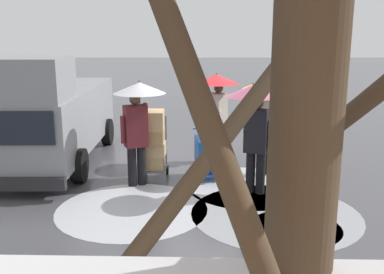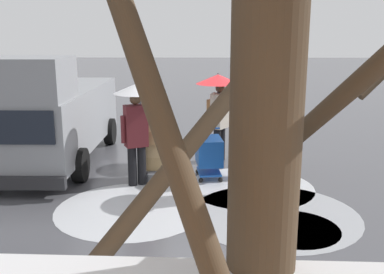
{
  "view_description": "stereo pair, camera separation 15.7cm",
  "coord_description": "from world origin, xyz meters",
  "px_view_note": "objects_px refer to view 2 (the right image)",
  "views": [
    {
      "loc": [
        0.03,
        10.04,
        3.08
      ],
      "look_at": [
        0.02,
        1.51,
        1.05
      ],
      "focal_mm": 41.57,
      "sensor_mm": 36.0,
      "label": 1
    },
    {
      "loc": [
        -0.13,
        10.04,
        3.08
      ],
      "look_at": [
        0.02,
        1.51,
        1.05
      ],
      "focal_mm": 41.57,
      "sensor_mm": 36.0,
      "label": 2
    }
  ],
  "objects_px": {
    "hand_dolly_boxes": "(155,139)",
    "pedestrian_far_side": "(269,104)",
    "shopping_cart_vendor": "(209,152)",
    "pedestrian_white_side": "(138,109)",
    "pedestrian_black_side": "(218,97)",
    "cargo_van_parked_right": "(52,115)",
    "pedestrian_pink_side": "(255,114)"
  },
  "relations": [
    {
      "from": "pedestrian_pink_side",
      "to": "pedestrian_far_side",
      "type": "distance_m",
      "value": 1.24
    },
    {
      "from": "pedestrian_white_side",
      "to": "hand_dolly_boxes",
      "type": "bearing_deg",
      "value": -124.74
    },
    {
      "from": "cargo_van_parked_right",
      "to": "shopping_cart_vendor",
      "type": "xyz_separation_m",
      "value": [
        -3.69,
        1.07,
        -0.61
      ]
    },
    {
      "from": "pedestrian_white_side",
      "to": "pedestrian_far_side",
      "type": "bearing_deg",
      "value": -165.08
    },
    {
      "from": "shopping_cart_vendor",
      "to": "pedestrian_black_side",
      "type": "height_order",
      "value": "pedestrian_black_side"
    },
    {
      "from": "cargo_van_parked_right",
      "to": "pedestrian_black_side",
      "type": "xyz_separation_m",
      "value": [
        -3.93,
        -0.21,
        0.39
      ]
    },
    {
      "from": "pedestrian_pink_side",
      "to": "shopping_cart_vendor",
      "type": "bearing_deg",
      "value": -46.68
    },
    {
      "from": "cargo_van_parked_right",
      "to": "hand_dolly_boxes",
      "type": "relative_size",
      "value": 3.62
    },
    {
      "from": "hand_dolly_boxes",
      "to": "pedestrian_black_side",
      "type": "bearing_deg",
      "value": -136.4
    },
    {
      "from": "pedestrian_white_side",
      "to": "pedestrian_far_side",
      "type": "distance_m",
      "value": 2.81
    },
    {
      "from": "hand_dolly_boxes",
      "to": "pedestrian_white_side",
      "type": "relative_size",
      "value": 0.69
    },
    {
      "from": "cargo_van_parked_right",
      "to": "shopping_cart_vendor",
      "type": "distance_m",
      "value": 3.89
    },
    {
      "from": "hand_dolly_boxes",
      "to": "pedestrian_black_side",
      "type": "relative_size",
      "value": 0.69
    },
    {
      "from": "pedestrian_black_side",
      "to": "pedestrian_far_side",
      "type": "xyz_separation_m",
      "value": [
        -1.04,
        1.01,
        0.0
      ]
    },
    {
      "from": "pedestrian_white_side",
      "to": "pedestrian_black_side",
      "type": "bearing_deg",
      "value": -134.0
    },
    {
      "from": "cargo_van_parked_right",
      "to": "pedestrian_pink_side",
      "type": "height_order",
      "value": "cargo_van_parked_right"
    },
    {
      "from": "pedestrian_far_side",
      "to": "pedestrian_black_side",
      "type": "bearing_deg",
      "value": -43.99
    },
    {
      "from": "hand_dolly_boxes",
      "to": "pedestrian_pink_side",
      "type": "bearing_deg",
      "value": 156.88
    },
    {
      "from": "pedestrian_white_side",
      "to": "pedestrian_far_side",
      "type": "xyz_separation_m",
      "value": [
        -2.71,
        -0.72,
        -0.01
      ]
    },
    {
      "from": "pedestrian_black_side",
      "to": "cargo_van_parked_right",
      "type": "bearing_deg",
      "value": 3.02
    },
    {
      "from": "cargo_van_parked_right",
      "to": "pedestrian_pink_side",
      "type": "xyz_separation_m",
      "value": [
        -4.52,
        1.96,
        0.39
      ]
    },
    {
      "from": "pedestrian_far_side",
      "to": "cargo_van_parked_right",
      "type": "bearing_deg",
      "value": -9.12
    },
    {
      "from": "hand_dolly_boxes",
      "to": "pedestrian_pink_side",
      "type": "xyz_separation_m",
      "value": [
        -1.98,
        0.85,
        0.7
      ]
    },
    {
      "from": "hand_dolly_boxes",
      "to": "pedestrian_pink_side",
      "type": "height_order",
      "value": "pedestrian_pink_side"
    },
    {
      "from": "cargo_van_parked_right",
      "to": "hand_dolly_boxes",
      "type": "distance_m",
      "value": 2.79
    },
    {
      "from": "hand_dolly_boxes",
      "to": "pedestrian_white_side",
      "type": "bearing_deg",
      "value": 55.26
    },
    {
      "from": "shopping_cart_vendor",
      "to": "hand_dolly_boxes",
      "type": "xyz_separation_m",
      "value": [
        1.14,
        0.04,
        0.3
      ]
    },
    {
      "from": "hand_dolly_boxes",
      "to": "pedestrian_far_side",
      "type": "height_order",
      "value": "pedestrian_far_side"
    },
    {
      "from": "shopping_cart_vendor",
      "to": "pedestrian_white_side",
      "type": "relative_size",
      "value": 0.49
    },
    {
      "from": "hand_dolly_boxes",
      "to": "pedestrian_far_side",
      "type": "relative_size",
      "value": 0.69
    },
    {
      "from": "shopping_cart_vendor",
      "to": "pedestrian_black_side",
      "type": "distance_m",
      "value": 1.64
    },
    {
      "from": "pedestrian_black_side",
      "to": "shopping_cart_vendor",
      "type": "bearing_deg",
      "value": 79.26
    }
  ]
}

